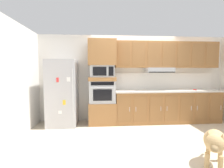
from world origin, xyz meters
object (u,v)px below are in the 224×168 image
Objects in this scene: refrigerator at (63,93)px; microwave at (102,71)px; screwdriver at (195,90)px; dog at (215,142)px; built_in_oven at (102,91)px.

refrigerator reaches higher than microwave.
screwdriver is (2.65, -0.07, -0.53)m from microwave.
screwdriver is 2.49m from dog.
dog is at bearing -54.24° from microwave.
built_in_oven is at bearing 178.41° from screwdriver.
dog is at bearing -114.49° from screwdriver.
microwave reaches higher than built_in_oven.
refrigerator is at bearing -176.39° from built_in_oven.
screwdriver is at bearing -1.59° from built_in_oven.
screwdriver is at bearing -1.59° from microwave.
built_in_oven is 4.64× the size of screwdriver.
screwdriver is (2.65, -0.07, 0.03)m from built_in_oven.
dog is (1.65, -2.28, -1.06)m from microwave.
screwdriver is (3.72, -0.01, 0.05)m from refrigerator.
dog is at bearing -54.24° from built_in_oven.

